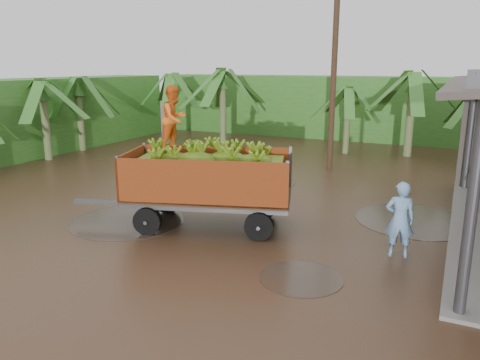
% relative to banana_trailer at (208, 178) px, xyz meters
% --- Properties ---
extents(ground, '(100.00, 100.00, 0.00)m').
position_rel_banana_trailer_xyz_m(ground, '(0.96, 1.42, -1.34)').
color(ground, black).
rests_on(ground, ground).
extents(hedge_north, '(22.00, 3.00, 3.60)m').
position_rel_banana_trailer_xyz_m(hedge_north, '(-1.04, 17.42, 0.46)').
color(hedge_north, '#2D661E').
rests_on(hedge_north, ground).
extents(hedge_west, '(3.00, 18.00, 3.60)m').
position_rel_banana_trailer_xyz_m(hedge_west, '(-13.04, 5.42, 0.46)').
color(hedge_west, '#2D661E').
rests_on(hedge_west, ground).
extents(banana_trailer, '(6.10, 3.30, 3.74)m').
position_rel_banana_trailer_xyz_m(banana_trailer, '(0.00, 0.00, 0.00)').
color(banana_trailer, '#C04B1B').
rests_on(banana_trailer, ground).
extents(man_blue, '(0.72, 0.56, 1.76)m').
position_rel_banana_trailer_xyz_m(man_blue, '(4.93, 0.00, -0.46)').
color(man_blue, '#74A1D3').
rests_on(man_blue, ground).
extents(utility_pole, '(1.20, 0.24, 7.78)m').
position_rel_banana_trailer_xyz_m(utility_pole, '(1.10, 8.51, 2.60)').
color(utility_pole, '#47301E').
rests_on(utility_pole, ground).
extents(banana_plants, '(24.32, 20.88, 4.07)m').
position_rel_banana_trailer_xyz_m(banana_plants, '(-4.01, 8.52, 0.51)').
color(banana_plants, '#2D661E').
rests_on(banana_plants, ground).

